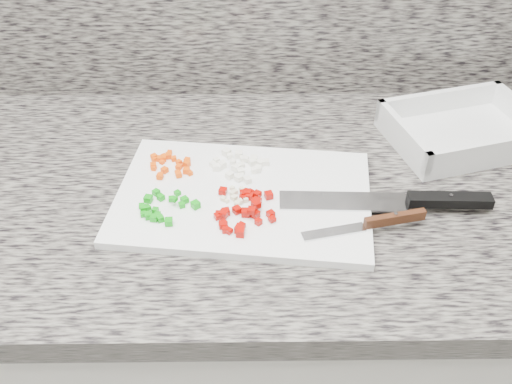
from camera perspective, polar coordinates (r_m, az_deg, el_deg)
cabinet at (r=1.30m, az=-4.95°, el=-15.51°), size 3.92×0.62×0.86m
countertop at (r=0.96m, az=-6.41°, el=0.11°), size 3.96×0.64×0.04m
cutting_board at (r=0.90m, az=-1.28°, el=-0.51°), size 0.43×0.31×0.01m
carrot_pile at (r=0.97m, az=-8.65°, el=2.78°), size 0.08×0.08×0.01m
onion_pile at (r=0.95m, az=-1.75°, el=2.75°), size 0.10×0.09×0.02m
green_pepper_pile at (r=0.88m, az=-9.30°, el=-1.50°), size 0.10×0.08×0.02m
red_pepper_pile at (r=0.86m, az=-1.21°, el=-1.81°), size 0.09×0.11×0.02m
garlic_pile at (r=0.89m, az=-2.02°, el=-0.52°), size 0.04×0.05×0.01m
chef_knife at (r=0.91m, az=15.43°, el=-0.82°), size 0.33×0.05×0.02m
paring_knife at (r=0.86m, az=12.25°, el=-2.94°), size 0.19×0.06×0.02m
tray at (r=1.10m, az=19.95°, el=5.70°), size 0.30×0.25×0.05m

